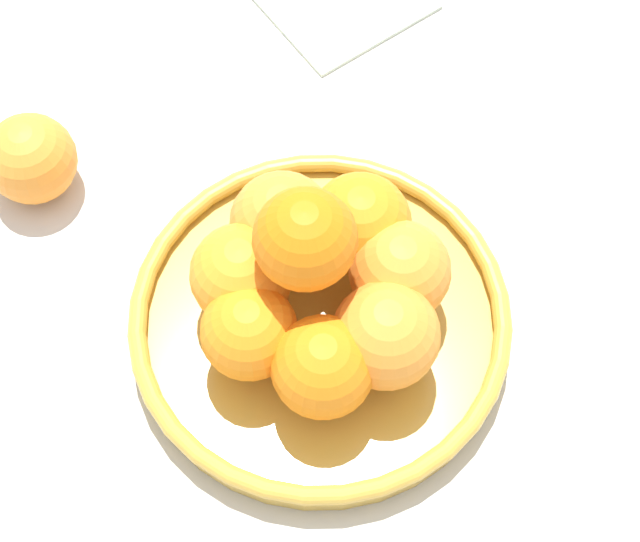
{
  "coord_description": "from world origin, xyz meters",
  "views": [
    {
      "loc": [
        0.22,
        -0.28,
        0.8
      ],
      "look_at": [
        0.0,
        0.0,
        0.11
      ],
      "focal_mm": 60.0,
      "sensor_mm": 36.0,
      "label": 1
    }
  ],
  "objects": [
    {
      "name": "ground_plane",
      "position": [
        0.0,
        0.0,
        0.0
      ],
      "size": [
        4.0,
        4.0,
        0.0
      ],
      "primitive_type": "plane",
      "color": "beige"
    },
    {
      "name": "fruit_bowl",
      "position": [
        0.0,
        0.0,
        0.02
      ],
      "size": [
        0.31,
        0.31,
        0.04
      ],
      "color": "gold",
      "rests_on": "ground_plane"
    },
    {
      "name": "orange_pile",
      "position": [
        -0.0,
        0.0,
        0.08
      ],
      "size": [
        0.2,
        0.2,
        0.14
      ],
      "color": "orange",
      "rests_on": "fruit_bowl"
    },
    {
      "name": "stray_orange",
      "position": [
        -0.28,
        -0.04,
        0.04
      ],
      "size": [
        0.08,
        0.08,
        0.08
      ],
      "primitive_type": "sphere",
      "color": "orange",
      "rests_on": "ground_plane"
    }
  ]
}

